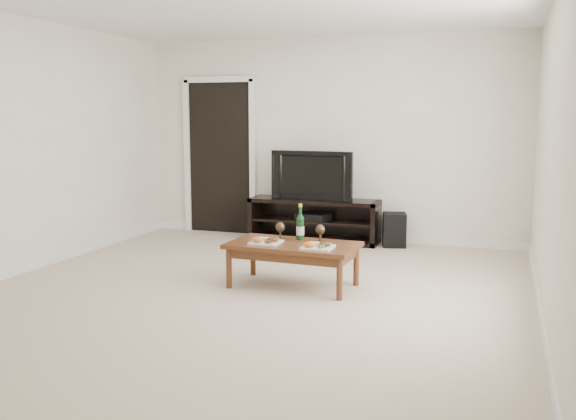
{
  "coord_description": "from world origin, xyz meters",
  "views": [
    {
      "loc": [
        2.16,
        -5.31,
        1.62
      ],
      "look_at": [
        0.19,
        0.53,
        0.7
      ],
      "focal_mm": 40.0,
      "sensor_mm": 36.0,
      "label": 1
    }
  ],
  "objects_px": {
    "media_console": "(314,220)",
    "television": "(314,175)",
    "subwoofer": "(394,230)",
    "coffee_table": "(293,265)"
  },
  "relations": [
    {
      "from": "media_console",
      "to": "television",
      "type": "xyz_separation_m",
      "value": [
        0.0,
        0.0,
        0.58
      ]
    },
    {
      "from": "television",
      "to": "subwoofer",
      "type": "bearing_deg",
      "value": 4.16
    },
    {
      "from": "media_console",
      "to": "coffee_table",
      "type": "height_order",
      "value": "media_console"
    },
    {
      "from": "media_console",
      "to": "coffee_table",
      "type": "relative_size",
      "value": 1.39
    },
    {
      "from": "media_console",
      "to": "subwoofer",
      "type": "relative_size",
      "value": 4.0
    },
    {
      "from": "media_console",
      "to": "television",
      "type": "height_order",
      "value": "television"
    },
    {
      "from": "television",
      "to": "coffee_table",
      "type": "relative_size",
      "value": 0.89
    },
    {
      "from": "television",
      "to": "subwoofer",
      "type": "relative_size",
      "value": 2.58
    },
    {
      "from": "television",
      "to": "coffee_table",
      "type": "distance_m",
      "value": 2.32
    },
    {
      "from": "media_console",
      "to": "television",
      "type": "bearing_deg",
      "value": 0.0
    }
  ]
}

